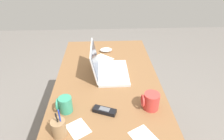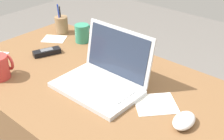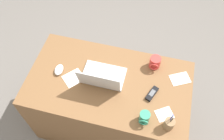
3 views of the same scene
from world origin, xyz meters
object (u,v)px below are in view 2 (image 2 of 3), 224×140
(laptop, at_px, (103,77))
(computer_mouse, at_px, (184,121))
(coffee_mug_tall, at_px, (83,33))
(cordless_phone, at_px, (47,52))
(pen_holder, at_px, (62,25))

(laptop, distance_m, computer_mouse, 0.36)
(coffee_mug_tall, xyz_separation_m, cordless_phone, (-0.02, -0.22, -0.03))
(computer_mouse, distance_m, pen_holder, 0.94)
(laptop, bearing_deg, coffee_mug_tall, 146.49)
(computer_mouse, distance_m, cordless_phone, 0.75)
(cordless_phone, bearing_deg, computer_mouse, -2.12)
(computer_mouse, distance_m, coffee_mug_tall, 0.77)
(laptop, relative_size, cordless_phone, 2.42)
(pen_holder, bearing_deg, laptop, -24.69)
(computer_mouse, height_order, cordless_phone, computer_mouse)
(computer_mouse, bearing_deg, cordless_phone, 174.24)
(laptop, bearing_deg, computer_mouse, 0.03)
(laptop, xyz_separation_m, cordless_phone, (-0.40, 0.03, -0.03))
(computer_mouse, bearing_deg, pen_holder, 160.88)
(cordless_phone, bearing_deg, pen_holder, 123.72)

